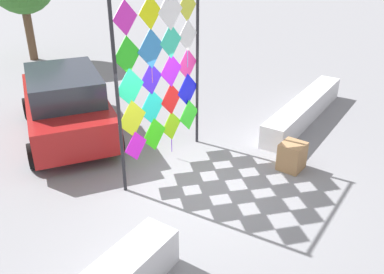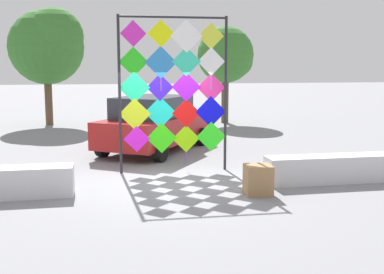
{
  "view_description": "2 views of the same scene",
  "coord_description": "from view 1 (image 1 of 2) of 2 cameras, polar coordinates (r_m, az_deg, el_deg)",
  "views": [
    {
      "loc": [
        -6.16,
        -3.84,
        4.75
      ],
      "look_at": [
        0.15,
        0.37,
        0.95
      ],
      "focal_mm": 37.98,
      "sensor_mm": 36.0,
      "label": 1
    },
    {
      "loc": [
        -1.48,
        -10.58,
        2.67
      ],
      "look_at": [
        0.59,
        0.47,
        0.98
      ],
      "focal_mm": 44.7,
      "sensor_mm": 36.0,
      "label": 2
    }
  ],
  "objects": [
    {
      "name": "kite_display_rack",
      "position": [
        8.56,
        -4.25,
        8.98
      ],
      "size": [
        2.73,
        0.11,
        3.88
      ],
      "color": "#232328",
      "rests_on": "ground"
    },
    {
      "name": "ground",
      "position": [
        8.67,
        1.46,
        -6.61
      ],
      "size": [
        120.0,
        120.0,
        0.0
      ],
      "primitive_type": "plane",
      "color": "gray"
    },
    {
      "name": "parked_car",
      "position": [
        10.91,
        -17.29,
        4.55
      ],
      "size": [
        4.07,
        4.75,
        1.73
      ],
      "color": "maroon",
      "rests_on": "ground"
    },
    {
      "name": "cardboard_box_large",
      "position": [
        9.33,
        13.86,
        -2.63
      ],
      "size": [
        0.57,
        0.54,
        0.63
      ],
      "primitive_type": "cube",
      "rotation": [
        0.0,
        0.0,
        -0.06
      ],
      "color": "#9E754C",
      "rests_on": "ground"
    },
    {
      "name": "plaza_ledge_right",
      "position": [
        11.95,
        15.5,
        3.79
      ],
      "size": [
        4.68,
        0.6,
        0.62
      ],
      "primitive_type": "cube",
      "color": "silver",
      "rests_on": "ground"
    }
  ]
}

